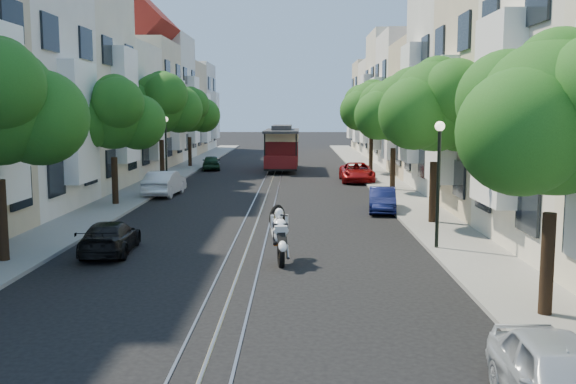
{
  "coord_description": "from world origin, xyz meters",
  "views": [
    {
      "loc": [
        1.67,
        -16.9,
        4.6
      ],
      "look_at": [
        1.34,
        6.66,
        1.63
      ],
      "focal_mm": 40.0,
      "sensor_mm": 36.0,
      "label": 1
    }
  ],
  "objects_px": {
    "parked_car_w_mid": "(165,183)",
    "parked_car_w_near": "(110,237)",
    "tree_e_d": "(373,108)",
    "tree_e_b": "(437,108)",
    "tree_w_d": "(190,111)",
    "tree_e_c": "(395,111)",
    "lamp_west": "(166,140)",
    "cable_car": "(282,146)",
    "tree_e_a": "(558,121)",
    "sportbike_rider": "(279,232)",
    "tree_w_c": "(161,104)",
    "parked_car_e_mid": "(382,200)",
    "parked_car_w_far": "(211,162)",
    "parked_car_e_far": "(357,172)",
    "parked_car_e_near": "(561,381)",
    "tree_w_b": "(114,116)",
    "lamp_east": "(439,165)"
  },
  "relations": [
    {
      "from": "parked_car_w_mid",
      "to": "tree_e_d",
      "type": "bearing_deg",
      "value": -130.86
    },
    {
      "from": "tree_w_b",
      "to": "parked_car_w_far",
      "type": "relative_size",
      "value": 1.82
    },
    {
      "from": "cable_car",
      "to": "tree_w_d",
      "type": "bearing_deg",
      "value": 161.68
    },
    {
      "from": "cable_car",
      "to": "tree_w_b",
      "type": "bearing_deg",
      "value": -111.07
    },
    {
      "from": "cable_car",
      "to": "parked_car_w_far",
      "type": "bearing_deg",
      "value": 178.97
    },
    {
      "from": "lamp_west",
      "to": "tree_w_c",
      "type": "bearing_deg",
      "value": 105.75
    },
    {
      "from": "parked_car_w_near",
      "to": "parked_car_e_near",
      "type": "bearing_deg",
      "value": 127.99
    },
    {
      "from": "parked_car_w_near",
      "to": "tree_e_b",
      "type": "bearing_deg",
      "value": -158.39
    },
    {
      "from": "lamp_west",
      "to": "cable_car",
      "type": "bearing_deg",
      "value": 59.15
    },
    {
      "from": "tree_e_b",
      "to": "tree_w_d",
      "type": "relative_size",
      "value": 1.03
    },
    {
      "from": "tree_w_d",
      "to": "lamp_west",
      "type": "distance_m",
      "value": 14.11
    },
    {
      "from": "tree_e_a",
      "to": "tree_w_c",
      "type": "xyz_separation_m",
      "value": [
        -14.4,
        28.0,
        0.67
      ]
    },
    {
      "from": "tree_e_a",
      "to": "tree_w_c",
      "type": "height_order",
      "value": "tree_w_c"
    },
    {
      "from": "tree_w_c",
      "to": "tree_w_d",
      "type": "distance_m",
      "value": 11.01
    },
    {
      "from": "tree_w_d",
      "to": "cable_car",
      "type": "height_order",
      "value": "tree_w_d"
    },
    {
      "from": "tree_e_c",
      "to": "sportbike_rider",
      "type": "xyz_separation_m",
      "value": [
        -6.12,
        -17.7,
        -3.65
      ]
    },
    {
      "from": "sportbike_rider",
      "to": "parked_car_e_near",
      "type": "relative_size",
      "value": 0.58
    },
    {
      "from": "tree_w_b",
      "to": "lamp_west",
      "type": "bearing_deg",
      "value": 84.03
    },
    {
      "from": "tree_w_d",
      "to": "parked_car_w_near",
      "type": "xyz_separation_m",
      "value": [
        2.74,
        -32.5,
        -4.07
      ]
    },
    {
      "from": "parked_car_e_near",
      "to": "parked_car_e_mid",
      "type": "bearing_deg",
      "value": 91.77
    },
    {
      "from": "lamp_east",
      "to": "parked_car_e_mid",
      "type": "relative_size",
      "value": 1.22
    },
    {
      "from": "tree_e_d",
      "to": "sportbike_rider",
      "type": "height_order",
      "value": "tree_e_d"
    },
    {
      "from": "tree_e_a",
      "to": "parked_car_e_near",
      "type": "bearing_deg",
      "value": -109.35
    },
    {
      "from": "lamp_east",
      "to": "parked_car_e_near",
      "type": "bearing_deg",
      "value": -93.43
    },
    {
      "from": "tree_e_c",
      "to": "parked_car_w_far",
      "type": "bearing_deg",
      "value": 132.38
    },
    {
      "from": "tree_e_c",
      "to": "lamp_west",
      "type": "xyz_separation_m",
      "value": [
        -13.56,
        2.02,
        -1.75
      ]
    },
    {
      "from": "tree_w_c",
      "to": "tree_e_d",
      "type": "bearing_deg",
      "value": 22.62
    },
    {
      "from": "lamp_west",
      "to": "sportbike_rider",
      "type": "bearing_deg",
      "value": -69.32
    },
    {
      "from": "lamp_east",
      "to": "parked_car_e_mid",
      "type": "height_order",
      "value": "lamp_east"
    },
    {
      "from": "tree_w_c",
      "to": "parked_car_e_near",
      "type": "bearing_deg",
      "value": -68.75
    },
    {
      "from": "parked_car_w_mid",
      "to": "parked_car_w_near",
      "type": "bearing_deg",
      "value": 98.59
    },
    {
      "from": "lamp_west",
      "to": "parked_car_e_far",
      "type": "distance_m",
      "value": 12.46
    },
    {
      "from": "tree_e_a",
      "to": "tree_w_b",
      "type": "relative_size",
      "value": 1.0
    },
    {
      "from": "tree_e_a",
      "to": "tree_w_d",
      "type": "height_order",
      "value": "tree_w_d"
    },
    {
      "from": "tree_e_b",
      "to": "tree_w_d",
      "type": "distance_m",
      "value": 30.6
    },
    {
      "from": "tree_e_d",
      "to": "parked_car_e_mid",
      "type": "distance_m",
      "value": 19.21
    },
    {
      "from": "tree_e_c",
      "to": "lamp_west",
      "type": "relative_size",
      "value": 1.57
    },
    {
      "from": "tree_e_a",
      "to": "sportbike_rider",
      "type": "distance_m",
      "value": 8.8
    },
    {
      "from": "parked_car_e_near",
      "to": "cable_car",
      "type": "bearing_deg",
      "value": 98.84
    },
    {
      "from": "parked_car_e_mid",
      "to": "parked_car_w_far",
      "type": "relative_size",
      "value": 0.99
    },
    {
      "from": "tree_e_d",
      "to": "tree_w_c",
      "type": "relative_size",
      "value": 0.97
    },
    {
      "from": "parked_car_w_near",
      "to": "tree_e_c",
      "type": "bearing_deg",
      "value": -128.89
    },
    {
      "from": "sportbike_rider",
      "to": "parked_car_w_near",
      "type": "height_order",
      "value": "sportbike_rider"
    },
    {
      "from": "parked_car_e_far",
      "to": "parked_car_w_near",
      "type": "xyz_separation_m",
      "value": [
        -10.0,
        -21.48,
        -0.1
      ]
    },
    {
      "from": "tree_w_c",
      "to": "cable_car",
      "type": "relative_size",
      "value": 0.85
    },
    {
      "from": "tree_e_b",
      "to": "tree_e_c",
      "type": "xyz_separation_m",
      "value": [
        -0.0,
        11.0,
        -0.13
      ]
    },
    {
      "from": "tree_w_c",
      "to": "parked_car_e_far",
      "type": "relative_size",
      "value": 1.56
    },
    {
      "from": "lamp_west",
      "to": "tree_e_a",
      "type": "bearing_deg",
      "value": -61.55
    },
    {
      "from": "tree_w_d",
      "to": "sportbike_rider",
      "type": "height_order",
      "value": "tree_w_d"
    },
    {
      "from": "tree_w_d",
      "to": "lamp_east",
      "type": "height_order",
      "value": "tree_w_d"
    }
  ]
}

